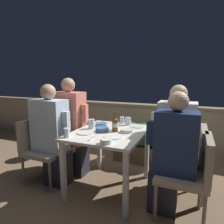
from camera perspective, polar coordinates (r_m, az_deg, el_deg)
ground_plane at (r=2.64m, az=-0.65°, el=-20.91°), size 16.00×16.00×0.00m
parapet_wall at (r=3.89m, az=8.62°, el=-3.90°), size 9.00×0.18×0.85m
dining_table at (r=2.38m, az=-0.68°, el=-7.83°), size 0.81×0.98×0.73m
planter_hedge at (r=3.28m, az=8.76°, el=-7.86°), size 0.88×0.47×0.64m
chair_left_near at (r=2.80m, az=-19.75°, el=-8.58°), size 0.48×0.48×0.82m
person_blue_shirt at (r=2.63m, az=-16.70°, el=-6.34°), size 0.49×0.26×1.27m
chair_left_far at (r=2.99m, az=-14.61°, el=-7.10°), size 0.48×0.48×0.82m
person_coral_top at (r=2.83m, az=-11.57°, el=-4.15°), size 0.49×0.26×1.34m
chair_right_near at (r=2.12m, az=22.17°, el=-14.87°), size 0.48×0.48×0.82m
person_navy_jumper at (r=2.08m, az=16.76°, el=-11.37°), size 0.48×0.26×1.23m
chair_right_far at (r=2.44m, az=21.60°, el=-11.46°), size 0.48×0.48×0.82m
person_white_polo at (r=2.40m, az=17.04°, el=-7.87°), size 0.49×0.26×1.27m
beer_bottle at (r=2.32m, az=0.87°, el=-3.48°), size 0.07×0.07×0.24m
plate_0 at (r=2.59m, az=7.34°, el=-4.08°), size 0.19×0.19×0.01m
plate_1 at (r=2.30m, az=-7.61°, el=-5.88°), size 0.20×0.20×0.01m
plate_2 at (r=2.14m, az=0.48°, el=-6.99°), size 0.22×0.22×0.01m
bowl_0 at (r=2.61m, az=-3.09°, el=-3.45°), size 0.15×0.15×0.04m
bowl_1 at (r=2.32m, az=4.19°, el=-5.32°), size 0.14×0.14×0.04m
bowl_2 at (r=1.93m, az=-1.74°, el=-8.28°), size 0.12×0.12×0.05m
bowl_3 at (r=2.35m, az=-2.85°, el=-4.90°), size 0.16×0.16×0.05m
glass_cup_0 at (r=2.42m, az=0.80°, el=-4.11°), size 0.06×0.06×0.08m
glass_cup_1 at (r=2.73m, az=2.80°, el=-2.34°), size 0.06×0.06×0.10m
glass_cup_2 at (r=2.66m, az=4.60°, el=-2.63°), size 0.08×0.08×0.10m
glass_cup_3 at (r=2.48m, az=-5.88°, el=-3.43°), size 0.08×0.08×0.12m
glass_cup_4 at (r=2.18m, az=-12.82°, el=-5.79°), size 0.06×0.06×0.10m
fork_0 at (r=2.10m, az=-5.74°, el=-7.47°), size 0.03×0.17×0.01m
potted_plant at (r=3.61m, az=-16.21°, el=-5.06°), size 0.28×0.28×0.73m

